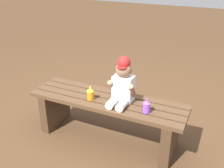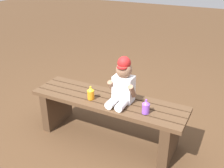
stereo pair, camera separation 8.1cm
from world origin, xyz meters
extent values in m
plane|color=#4C331E|center=(0.00, 0.00, 0.00)|extent=(16.00, 16.00, 0.00)
cube|color=#513823|center=(0.00, -0.15, 0.40)|extent=(1.40, 0.09, 0.04)
cube|color=#513823|center=(0.00, -0.05, 0.40)|extent=(1.40, 0.09, 0.04)
cube|color=#513823|center=(0.00, 0.05, 0.40)|extent=(1.40, 0.09, 0.04)
cube|color=#513823|center=(0.00, 0.15, 0.40)|extent=(1.40, 0.09, 0.04)
cube|color=#452F1E|center=(-0.58, 0.00, 0.19)|extent=(0.08, 0.39, 0.38)
cube|color=#452F1E|center=(0.58, 0.00, 0.19)|extent=(0.08, 0.39, 0.38)
cube|color=white|center=(0.14, 0.03, 0.53)|extent=(0.17, 0.12, 0.23)
sphere|color=#8C664C|center=(0.14, 0.03, 0.71)|extent=(0.14, 0.14, 0.14)
cylinder|color=#B21E1E|center=(0.14, 0.00, 0.74)|extent=(0.09, 0.09, 0.01)
sphere|color=#B21E1E|center=(0.14, 0.03, 0.77)|extent=(0.11, 0.11, 0.11)
cylinder|color=white|center=(0.09, -0.09, 0.45)|extent=(0.07, 0.16, 0.07)
cylinder|color=white|center=(0.18, -0.09, 0.45)|extent=(0.07, 0.16, 0.07)
cylinder|color=#8C664C|center=(0.04, 0.00, 0.55)|extent=(0.04, 0.12, 0.14)
cylinder|color=#8C664C|center=(0.23, 0.00, 0.55)|extent=(0.04, 0.12, 0.14)
cylinder|color=orange|center=(-0.13, -0.07, 0.46)|extent=(0.06, 0.06, 0.09)
cone|color=yellow|center=(-0.13, -0.07, 0.52)|extent=(0.06, 0.06, 0.03)
cylinder|color=yellow|center=(-0.13, -0.07, 0.53)|extent=(0.01, 0.01, 0.02)
cylinder|color=#8C4CCC|center=(0.38, -0.07, 0.46)|extent=(0.06, 0.06, 0.09)
cone|color=#8C4CCC|center=(0.38, -0.07, 0.52)|extent=(0.06, 0.06, 0.03)
cylinder|color=#8C4CCC|center=(0.38, -0.07, 0.53)|extent=(0.01, 0.01, 0.02)
camera|label=1|loc=(0.89, -1.82, 1.54)|focal=42.07mm
camera|label=2|loc=(0.96, -1.79, 1.54)|focal=42.07mm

